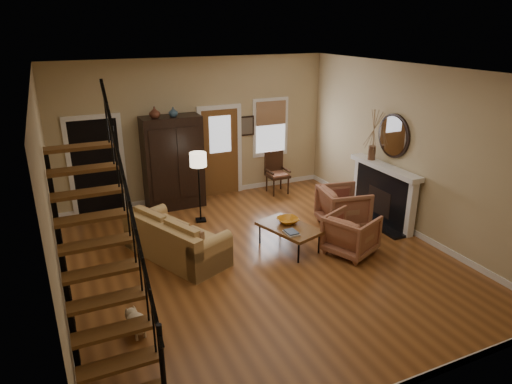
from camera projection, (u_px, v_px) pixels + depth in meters
name	position (u px, v px, depth m)	size (l,w,h in m)	color
room	(204.00, 157.00, 9.02)	(7.00, 7.33, 3.30)	brown
staircase	(96.00, 237.00, 5.46)	(0.94, 2.80, 3.20)	brown
fireplace	(385.00, 188.00, 9.59)	(0.33, 1.95, 2.30)	black
armoire	(173.00, 163.00, 10.26)	(1.30, 0.60, 2.10)	black
vase_a	(155.00, 112.00, 9.62)	(0.24, 0.24, 0.25)	#4C2619
vase_b	(173.00, 112.00, 9.79)	(0.20, 0.20, 0.21)	#334C60
sofa	(176.00, 238.00, 8.20)	(0.87, 2.02, 0.75)	tan
coffee_table	(289.00, 237.00, 8.56)	(0.68, 1.17, 0.45)	brown
bowl	(288.00, 220.00, 8.61)	(0.40, 0.40, 0.10)	#C37417
books	(291.00, 232.00, 8.17)	(0.21, 0.29, 0.05)	beige
armchair_left	(351.00, 234.00, 8.33)	(0.81, 0.83, 0.76)	brown
armchair_right	(343.00, 207.00, 9.43)	(0.90, 0.93, 0.84)	brown
floor_lamp	(199.00, 188.00, 9.55)	(0.35, 0.35, 1.52)	black
side_chair	(278.00, 173.00, 11.27)	(0.54, 0.54, 1.02)	#361E11
dog	(137.00, 325.00, 6.18)	(0.27, 0.45, 0.33)	beige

